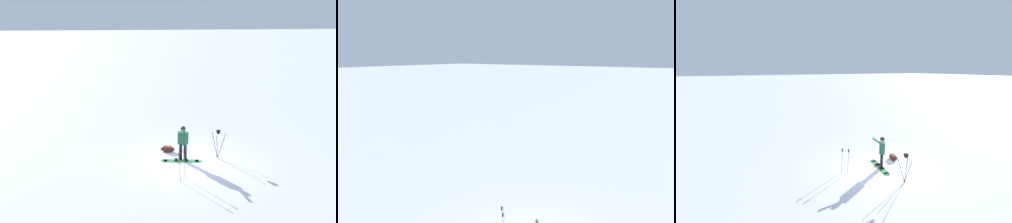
% 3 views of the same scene
% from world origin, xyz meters
% --- Properties ---
extents(ski_poles, '(0.35, 0.34, 1.17)m').
position_xyz_m(ski_poles, '(1.63, -0.66, 0.78)').
color(ski_poles, gray).
rests_on(ski_poles, ground_plane).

